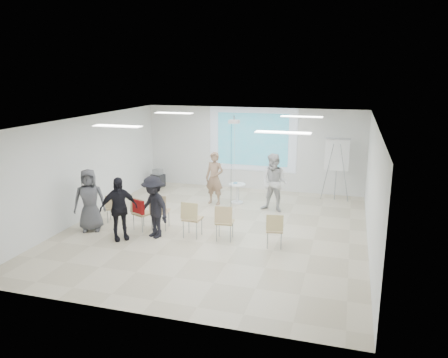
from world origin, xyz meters
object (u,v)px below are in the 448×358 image
(pedestal_table, at_px, (237,192))
(chair_right_far, at_px, (275,228))
(player_right, at_px, (274,180))
(player_left, at_px, (214,175))
(chair_left_inner, at_px, (159,209))
(flipchart_easel, at_px, (337,155))
(audience_outer, at_px, (89,196))
(audience_mid, at_px, (153,203))
(av_cart, at_px, (158,179))
(chair_far_left, at_px, (113,206))
(chair_center, at_px, (191,216))
(laptop, at_px, (160,210))
(chair_right_inner, at_px, (224,220))
(audience_left, at_px, (118,204))
(chair_left_mid, at_px, (140,211))

(pedestal_table, relative_size, chair_right_far, 0.76)
(player_right, bearing_deg, player_left, -174.43)
(chair_left_inner, relative_size, flipchart_easel, 0.47)
(player_right, height_order, audience_outer, player_right)
(audience_mid, xyz_separation_m, av_cart, (-2.08, 4.75, -0.62))
(chair_far_left, xyz_separation_m, audience_mid, (1.62, -0.71, 0.44))
(chair_far_left, height_order, chair_center, chair_center)
(chair_left_inner, relative_size, av_cart, 1.48)
(laptop, xyz_separation_m, audience_outer, (-1.78, -0.66, 0.42))
(pedestal_table, distance_m, chair_far_left, 4.09)
(player_right, height_order, chair_center, player_right)
(chair_right_far, xyz_separation_m, audience_outer, (-5.04, -0.18, 0.44))
(chair_far_left, bearing_deg, audience_outer, -126.25)
(chair_right_inner, distance_m, laptop, 1.98)
(chair_left_inner, bearing_deg, pedestal_table, 56.10)
(chair_right_far, distance_m, av_cart, 6.97)
(av_cart, bearing_deg, player_left, -14.81)
(chair_left_inner, xyz_separation_m, audience_mid, (0.10, -0.54, 0.34))
(chair_left_inner, bearing_deg, player_left, 66.62)
(chair_right_far, bearing_deg, laptop, 162.65)
(av_cart, bearing_deg, audience_left, -62.28)
(chair_right_inner, relative_size, audience_mid, 0.51)
(player_left, distance_m, flipchart_easel, 4.10)
(audience_left, distance_m, av_cart, 5.35)
(audience_mid, xyz_separation_m, audience_outer, (-1.89, -0.02, 0.03))
(av_cart, bearing_deg, chair_right_far, -27.62)
(chair_right_inner, bearing_deg, chair_right_far, -10.62)
(chair_right_far, height_order, audience_left, audience_left)
(chair_far_left, xyz_separation_m, av_cart, (-0.47, 4.05, -0.18))
(chair_right_far, bearing_deg, audience_mid, 173.96)
(player_left, xyz_separation_m, chair_left_inner, (-0.72, -2.75, -0.39))
(player_left, xyz_separation_m, av_cart, (-2.70, 1.46, -0.67))
(audience_left, relative_size, av_cart, 2.82)
(player_left, bearing_deg, chair_far_left, -119.85)
(audience_outer, bearing_deg, chair_center, -21.86)
(chair_left_mid, xyz_separation_m, audience_mid, (0.58, -0.34, 0.38))
(pedestal_table, height_order, chair_right_far, chair_right_far)
(pedestal_table, xyz_separation_m, flipchart_easel, (3.08, 1.19, 1.20))
(chair_right_inner, relative_size, audience_outer, 0.50)
(chair_left_inner, relative_size, audience_outer, 0.52)
(chair_left_inner, distance_m, audience_left, 1.22)
(chair_left_inner, height_order, chair_center, chair_left_inner)
(chair_far_left, relative_size, chair_right_far, 0.93)
(pedestal_table, relative_size, chair_far_left, 0.81)
(chair_left_mid, height_order, audience_mid, audience_mid)
(player_left, relative_size, chair_center, 1.99)
(chair_center, bearing_deg, player_right, 60.84)
(chair_center, height_order, flipchart_easel, flipchart_easel)
(pedestal_table, distance_m, flipchart_easel, 3.52)
(pedestal_table, height_order, player_left, player_left)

